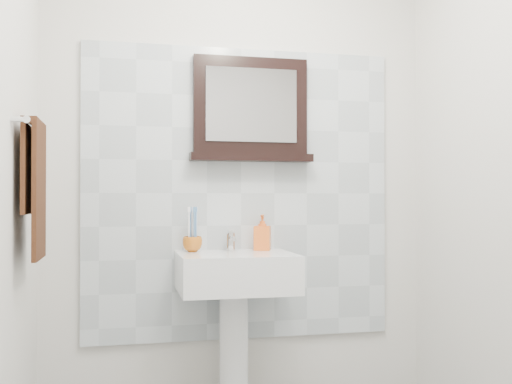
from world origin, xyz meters
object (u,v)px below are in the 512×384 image
soap_dispenser (262,232)px  hand_towel (35,179)px  toothbrush_cup (192,244)px  framed_mirror (251,112)px  pedestal_sink (236,291)px

soap_dispenser → hand_towel: 1.16m
soap_dispenser → toothbrush_cup: bearing=-157.8°
hand_towel → toothbrush_cup: bearing=32.5°
framed_mirror → hand_towel: 1.17m
framed_mirror → hand_towel: bearing=-152.9°
toothbrush_cup → hand_towel: hand_towel is taller
pedestal_sink → hand_towel: 1.07m
pedestal_sink → soap_dispenser: bearing=38.2°
toothbrush_cup → hand_towel: (-0.68, -0.43, 0.30)m
toothbrush_cup → soap_dispenser: bearing=2.3°
soap_dispenser → hand_towel: (-1.04, -0.45, 0.25)m
toothbrush_cup → hand_towel: 0.86m
pedestal_sink → framed_mirror: size_ratio=1.52×
pedestal_sink → framed_mirror: (0.11, 0.19, 0.89)m
hand_towel → soap_dispenser: bearing=23.3°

